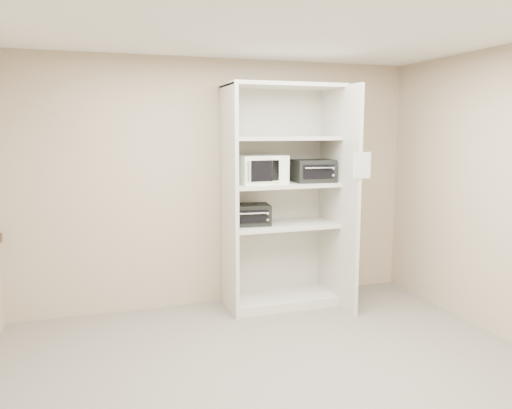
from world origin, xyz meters
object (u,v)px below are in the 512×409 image
object	(u,v)px
toaster_oven_lower	(251,215)
microwave	(260,169)
shelving_unit	(286,204)
toaster_oven_upper	(313,171)

from	to	relation	value
toaster_oven_lower	microwave	bearing A→B (deg)	-4.53
shelving_unit	toaster_oven_upper	distance (m)	0.47
toaster_oven_upper	toaster_oven_lower	distance (m)	0.84
microwave	toaster_oven_lower	size ratio (longest dim) A/B	1.25
microwave	toaster_oven_lower	xyz separation A→B (m)	(-0.10, 0.02, -0.49)
shelving_unit	toaster_oven_lower	size ratio (longest dim) A/B	6.02
toaster_oven_upper	toaster_oven_lower	world-z (taller)	toaster_oven_upper
microwave	toaster_oven_lower	distance (m)	0.50
shelving_unit	microwave	world-z (taller)	shelving_unit
toaster_oven_upper	toaster_oven_lower	bearing A→B (deg)	177.75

